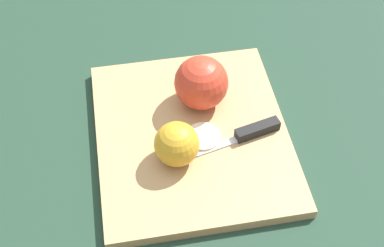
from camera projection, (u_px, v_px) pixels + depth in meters
name	position (u px, v px, depth m)	size (l,w,h in m)	color
ground_plane	(192.00, 139.00, 0.83)	(4.00, 4.00, 0.00)	#1E3828
cutting_board	(192.00, 136.00, 0.83)	(0.37, 0.33, 0.02)	tan
apple_half_left	(201.00, 83.00, 0.83)	(0.08, 0.08, 0.08)	red
apple_half_right	(177.00, 144.00, 0.76)	(0.07, 0.07, 0.07)	gold
knife	(249.00, 133.00, 0.81)	(0.07, 0.17, 0.02)	silver
apple_slice	(203.00, 137.00, 0.81)	(0.05, 0.05, 0.01)	beige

